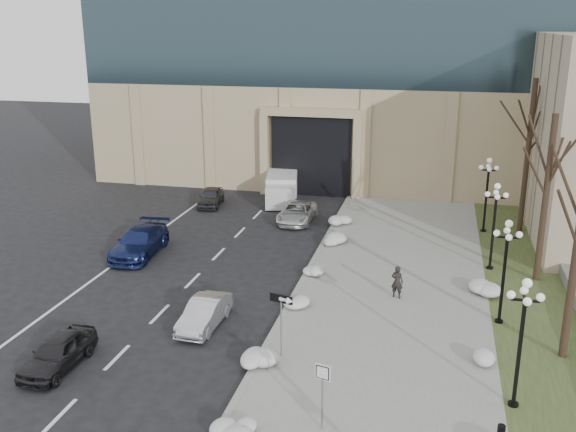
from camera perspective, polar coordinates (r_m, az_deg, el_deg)
name	(u,v)px	position (r m, az deg, el deg)	size (l,w,h in m)	color
sidewalk	(390,298)	(31.01, 9.10, -7.25)	(9.00, 40.00, 0.12)	gray
curb	(298,290)	(31.58, 0.89, -6.55)	(0.30, 40.00, 0.14)	gray
grass_strip	(535,312)	(31.33, 21.13, -8.00)	(4.00, 40.00, 0.10)	#364221
stone_wall	(575,293)	(33.38, 24.19, -6.27)	(0.50, 30.00, 0.70)	slate
car_a	(58,352)	(26.28, -19.78, -11.34)	(1.52, 3.77, 1.28)	black
car_b	(204,313)	(28.11, -7.45, -8.58)	(1.30, 3.72, 1.22)	#B0B1B8
car_c	(140,242)	(37.02, -13.05, -2.28)	(2.11, 5.20, 1.51)	navy
car_d	(297,212)	(42.11, 0.81, 0.32)	(2.07, 4.49, 1.25)	silver
car_e	(211,197)	(46.14, -6.87, 1.71)	(1.51, 3.74, 1.28)	#323338
pedestrian	(397,282)	(30.72, 9.67, -5.79)	(0.58, 0.38, 1.58)	black
box_truck	(282,187)	(47.17, -0.54, 2.56)	(3.31, 6.50, 1.97)	silver
one_way_sign	(285,307)	(24.58, -0.28, -8.12)	(1.00, 0.42, 2.71)	slate
keep_sign	(323,383)	(20.79, 3.09, -14.61)	(0.51, 0.17, 2.42)	slate
snow_clump_b	(232,430)	(21.39, -4.98, -18.40)	(1.10, 1.60, 0.36)	silver
snow_clump_c	(261,355)	(25.32, -2.40, -12.27)	(1.10, 1.60, 0.36)	silver
snow_clump_d	(292,306)	(29.33, 0.39, -7.97)	(1.10, 1.60, 0.36)	silver
snow_clump_e	(314,273)	(33.03, 2.35, -5.05)	(1.10, 1.60, 0.36)	silver
snow_clump_f	(330,242)	(37.55, 3.77, -2.32)	(1.10, 1.60, 0.36)	silver
snow_clump_g	(337,222)	(41.34, 4.42, -0.51)	(1.10, 1.60, 0.36)	silver
snow_clump_i	(492,363)	(25.98, 17.66, -12.33)	(1.10, 1.60, 0.36)	silver
snow_clump_j	(485,291)	(32.25, 17.07, -6.38)	(1.10, 1.60, 0.36)	silver
lamppost_a	(522,326)	(22.64, 20.10, -9.19)	(1.18, 1.18, 4.76)	black
lamppost_b	(505,258)	(28.61, 18.76, -3.56)	(1.18, 1.18, 4.76)	black
lamppost_c	(495,215)	(34.77, 17.90, 0.10)	(1.18, 1.18, 4.76)	black
lamppost_d	(487,185)	(41.04, 17.30, 2.65)	(1.18, 1.18, 4.76)	black
tree_mid	(548,176)	(33.49, 22.14, 3.35)	(3.20, 3.20, 8.50)	black
tree_far	(530,135)	(41.15, 20.71, 6.75)	(3.20, 3.20, 9.50)	black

